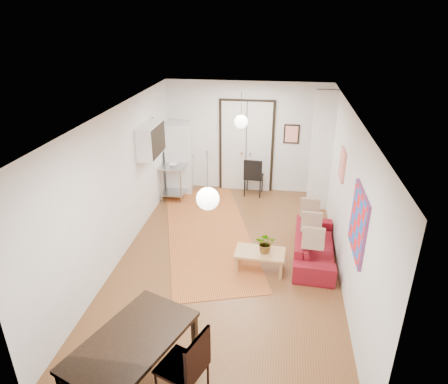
# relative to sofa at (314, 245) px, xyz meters

# --- Properties ---
(floor) EXTENTS (7.00, 7.00, 0.00)m
(floor) POSITION_rel_sofa_xyz_m (-1.66, -0.30, -0.28)
(floor) COLOR brown
(floor) RESTS_ON ground
(ceiling) EXTENTS (4.20, 7.00, 0.02)m
(ceiling) POSITION_rel_sofa_xyz_m (-1.66, -0.30, 2.62)
(ceiling) COLOR silver
(ceiling) RESTS_ON wall_back
(wall_back) EXTENTS (4.20, 0.02, 2.90)m
(wall_back) POSITION_rel_sofa_xyz_m (-1.66, 3.20, 1.17)
(wall_back) COLOR silver
(wall_back) RESTS_ON floor
(wall_front) EXTENTS (4.20, 0.02, 2.90)m
(wall_front) POSITION_rel_sofa_xyz_m (-1.66, -3.80, 1.17)
(wall_front) COLOR silver
(wall_front) RESTS_ON floor
(wall_left) EXTENTS (0.02, 7.00, 2.90)m
(wall_left) POSITION_rel_sofa_xyz_m (-3.76, -0.30, 1.17)
(wall_left) COLOR silver
(wall_left) RESTS_ON floor
(wall_right) EXTENTS (0.02, 7.00, 2.90)m
(wall_right) POSITION_rel_sofa_xyz_m (0.44, -0.30, 1.17)
(wall_right) COLOR silver
(wall_right) RESTS_ON floor
(double_doors) EXTENTS (1.44, 0.06, 2.50)m
(double_doors) POSITION_rel_sofa_xyz_m (-1.66, 3.16, 0.92)
(double_doors) COLOR silver
(double_doors) RESTS_ON wall_back
(stub_partition) EXTENTS (0.50, 0.10, 2.90)m
(stub_partition) POSITION_rel_sofa_xyz_m (0.19, 2.25, 1.17)
(stub_partition) COLOR silver
(stub_partition) RESTS_ON floor
(wall_cabinet) EXTENTS (0.35, 1.00, 0.70)m
(wall_cabinet) POSITION_rel_sofa_xyz_m (-3.58, 1.20, 1.62)
(wall_cabinet) COLOR white
(wall_cabinet) RESTS_ON wall_left
(painting_popart) EXTENTS (0.05, 1.00, 1.00)m
(painting_popart) POSITION_rel_sofa_xyz_m (0.41, -1.55, 1.37)
(painting_popart) COLOR red
(painting_popart) RESTS_ON wall_right
(painting_abstract) EXTENTS (0.05, 0.50, 0.60)m
(painting_abstract) POSITION_rel_sofa_xyz_m (0.41, 0.50, 1.52)
(painting_abstract) COLOR #F1E4C9
(painting_abstract) RESTS_ON wall_right
(poster_back) EXTENTS (0.40, 0.03, 0.50)m
(poster_back) POSITION_rel_sofa_xyz_m (-0.51, 3.17, 1.32)
(poster_back) COLOR red
(poster_back) RESTS_ON wall_back
(print_left) EXTENTS (0.03, 0.44, 0.54)m
(print_left) POSITION_rel_sofa_xyz_m (-3.73, 1.70, 1.67)
(print_left) COLOR brown
(print_left) RESTS_ON wall_left
(pendant_back) EXTENTS (0.30, 0.30, 0.80)m
(pendant_back) POSITION_rel_sofa_xyz_m (-1.66, 1.70, 1.97)
(pendant_back) COLOR silver
(pendant_back) RESTS_ON ceiling
(pendant_front) EXTENTS (0.30, 0.30, 0.80)m
(pendant_front) POSITION_rel_sofa_xyz_m (-1.66, -2.30, 1.97)
(pendant_front) COLOR silver
(pendant_front) RESTS_ON ceiling
(kilim_rug) EXTENTS (2.99, 4.88, 0.01)m
(kilim_rug) POSITION_rel_sofa_xyz_m (-2.24, 0.67, -0.28)
(kilim_rug) COLOR #B25F2C
(kilim_rug) RESTS_ON floor
(sofa) EXTENTS (1.98, 0.86, 0.57)m
(sofa) POSITION_rel_sofa_xyz_m (0.00, 0.00, 0.00)
(sofa) COLOR maroon
(sofa) RESTS_ON floor
(coffee_table) EXTENTS (0.94, 0.55, 0.41)m
(coffee_table) POSITION_rel_sofa_xyz_m (-1.03, -0.58, 0.07)
(coffee_table) COLOR tan
(coffee_table) RESTS_ON floor
(potted_plant) EXTENTS (0.37, 0.32, 0.40)m
(potted_plant) POSITION_rel_sofa_xyz_m (-0.93, -0.58, 0.32)
(potted_plant) COLOR #30602B
(potted_plant) RESTS_ON coffee_table
(kitchen_counter) EXTENTS (0.65, 1.22, 0.91)m
(kitchen_counter) POSITION_rel_sofa_xyz_m (-3.41, 2.57, 0.31)
(kitchen_counter) COLOR #A5A7A9
(kitchen_counter) RESTS_ON floor
(bowl) EXTENTS (0.22, 0.22, 0.05)m
(bowl) POSITION_rel_sofa_xyz_m (-3.41, 2.27, 0.66)
(bowl) COLOR silver
(bowl) RESTS_ON kitchen_counter
(soap_bottle) EXTENTS (0.09, 0.09, 0.19)m
(soap_bottle) POSITION_rel_sofa_xyz_m (-3.41, 2.82, 0.73)
(soap_bottle) COLOR teal
(soap_bottle) RESTS_ON kitchen_counter
(fridge) EXTENTS (0.74, 0.74, 1.87)m
(fridge) POSITION_rel_sofa_xyz_m (-3.41, 2.85, 0.65)
(fridge) COLOR silver
(fridge) RESTS_ON floor
(dining_table) EXTENTS (1.43, 1.82, 0.89)m
(dining_table) POSITION_rel_sofa_xyz_m (-2.40, -3.45, 0.50)
(dining_table) COLOR black
(dining_table) RESTS_ON floor
(dining_chair_near) EXTENTS (0.67, 0.81, 1.09)m
(dining_chair_near) POSITION_rel_sofa_xyz_m (-1.80, -3.34, 0.36)
(dining_chair_near) COLOR #371911
(dining_chair_near) RESTS_ON floor
(dining_chair_far) EXTENTS (0.67, 0.81, 1.09)m
(dining_chair_far) POSITION_rel_sofa_xyz_m (-1.80, -3.34, 0.36)
(dining_chair_far) COLOR #371911
(dining_chair_far) RESTS_ON floor
(black_side_chair) EXTENTS (0.51, 0.51, 1.03)m
(black_side_chair) POSITION_rel_sofa_xyz_m (-1.42, 2.95, 0.32)
(black_side_chair) COLOR black
(black_side_chair) RESTS_ON floor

